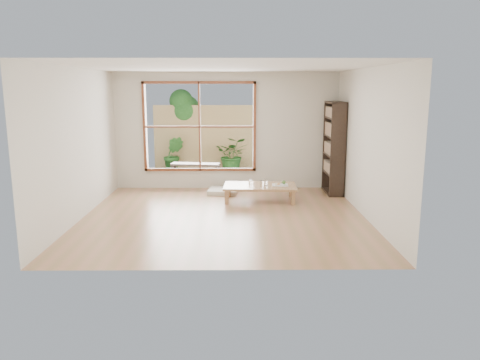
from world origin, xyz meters
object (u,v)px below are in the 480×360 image
object	(u,v)px
low_table	(260,187)
bookshelf	(334,148)
garden_bench	(195,166)
food_tray	(281,184)

from	to	relation	value
low_table	bookshelf	world-z (taller)	bookshelf
low_table	garden_bench	distance (m)	2.70
low_table	food_tray	distance (m)	0.43
low_table	garden_bench	size ratio (longest dim) A/B	1.21
food_tray	garden_bench	size ratio (longest dim) A/B	0.25
garden_bench	food_tray	bearing A→B (deg)	-42.58
food_tray	bookshelf	bearing A→B (deg)	32.21
garden_bench	low_table	bearing A→B (deg)	-48.96
low_table	garden_bench	world-z (taller)	garden_bench
bookshelf	food_tray	distance (m)	1.55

